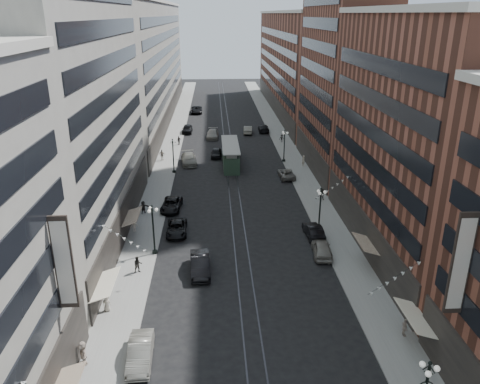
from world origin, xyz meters
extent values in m
plane|color=black|center=(0.00, 60.00, 0.00)|extent=(220.00, 220.00, 0.00)
cube|color=gray|center=(-11.00, 70.00, 0.07)|extent=(4.00, 180.00, 0.15)
cube|color=gray|center=(11.00, 70.00, 0.07)|extent=(4.00, 180.00, 0.15)
cube|color=#2D2D33|center=(-0.70, 70.00, 0.01)|extent=(0.12, 180.00, 0.02)
cube|color=#2D2D33|center=(0.70, 70.00, 0.01)|extent=(0.12, 180.00, 0.02)
cube|color=gray|center=(-17.00, 33.00, 14.00)|extent=(8.00, 36.00, 28.00)
cube|color=gray|center=(-17.00, 96.00, 13.00)|extent=(8.00, 90.00, 26.00)
cube|color=brown|center=(17.00, 28.00, 12.00)|extent=(8.00, 30.00, 24.00)
cube|color=brown|center=(17.00, 56.00, 21.00)|extent=(8.00, 26.00, 42.00)
cube|color=brown|center=(17.00, 105.00, 12.00)|extent=(8.00, 72.00, 24.00)
cylinder|color=black|center=(-9.20, 28.00, 0.30)|extent=(0.56, 0.56, 0.30)
cylinder|color=black|center=(-9.20, 28.00, 2.75)|extent=(0.18, 0.18, 5.20)
sphere|color=black|center=(-9.20, 28.00, 5.55)|extent=(0.24, 0.24, 0.24)
sphere|color=white|center=(-8.75, 28.00, 5.15)|extent=(0.36, 0.36, 0.36)
sphere|color=white|center=(-9.42, 28.39, 5.15)|extent=(0.36, 0.36, 0.36)
sphere|color=white|center=(-9.42, 27.61, 5.15)|extent=(0.36, 0.36, 0.36)
cylinder|color=black|center=(-9.20, 55.00, 0.30)|extent=(0.56, 0.56, 0.30)
cylinder|color=black|center=(-9.20, 55.00, 2.75)|extent=(0.18, 0.18, 5.20)
sphere|color=black|center=(-9.20, 55.00, 5.55)|extent=(0.24, 0.24, 0.24)
sphere|color=white|center=(-8.75, 55.00, 5.15)|extent=(0.36, 0.36, 0.36)
sphere|color=white|center=(-9.42, 55.39, 5.15)|extent=(0.36, 0.36, 0.36)
sphere|color=white|center=(-9.42, 54.61, 5.15)|extent=(0.36, 0.36, 0.36)
sphere|color=black|center=(9.20, 4.00, 5.55)|extent=(0.24, 0.24, 0.24)
sphere|color=white|center=(9.65, 4.00, 5.15)|extent=(0.36, 0.36, 0.36)
sphere|color=white|center=(8.97, 4.39, 5.15)|extent=(0.36, 0.36, 0.36)
sphere|color=white|center=(8.97, 3.61, 5.15)|extent=(0.36, 0.36, 0.36)
cylinder|color=black|center=(9.20, 32.00, 0.30)|extent=(0.56, 0.56, 0.30)
cylinder|color=black|center=(9.20, 32.00, 2.75)|extent=(0.18, 0.18, 5.20)
sphere|color=black|center=(9.20, 32.00, 5.55)|extent=(0.24, 0.24, 0.24)
sphere|color=white|center=(9.65, 32.00, 5.15)|extent=(0.36, 0.36, 0.36)
sphere|color=white|center=(8.97, 32.39, 5.15)|extent=(0.36, 0.36, 0.36)
sphere|color=white|center=(8.97, 31.61, 5.15)|extent=(0.36, 0.36, 0.36)
cylinder|color=black|center=(9.20, 60.00, 0.30)|extent=(0.56, 0.56, 0.30)
cylinder|color=black|center=(9.20, 60.00, 2.75)|extent=(0.18, 0.18, 5.20)
sphere|color=black|center=(9.20, 60.00, 5.55)|extent=(0.24, 0.24, 0.24)
sphere|color=white|center=(9.65, 60.00, 5.15)|extent=(0.36, 0.36, 0.36)
sphere|color=white|center=(8.97, 60.39, 5.15)|extent=(0.36, 0.36, 0.36)
sphere|color=white|center=(8.97, 59.61, 5.15)|extent=(0.36, 0.36, 0.36)
cube|color=#273D2C|center=(0.00, 59.44, 1.34)|extent=(2.58, 12.36, 2.68)
cube|color=gray|center=(0.00, 59.44, 2.99)|extent=(1.65, 11.33, 0.62)
cube|color=gray|center=(0.00, 59.44, 3.40)|extent=(2.78, 12.57, 0.15)
cylinder|color=black|center=(0.00, 54.80, 0.36)|extent=(2.37, 0.72, 0.72)
cylinder|color=black|center=(0.00, 64.08, 0.36)|extent=(2.37, 0.72, 0.72)
imported|color=gray|center=(-8.40, 11.56, 0.79)|extent=(1.87, 4.88, 1.59)
imported|color=black|center=(-7.22, 32.90, 0.69)|extent=(2.44, 5.05, 1.38)
imported|color=gray|center=(8.40, 26.77, 0.80)|extent=(2.31, 4.83, 1.59)
imported|color=black|center=(-4.31, 24.02, 0.88)|extent=(2.13, 5.41, 1.75)
imported|color=beige|center=(-12.10, 17.85, 0.90)|extent=(0.78, 0.50, 1.50)
imported|color=black|center=(-10.37, 24.09, 1.01)|extent=(0.95, 0.73, 1.73)
imported|color=#AE9E90|center=(11.95, 13.19, 0.91)|extent=(0.44, 0.90, 1.52)
imported|color=black|center=(-8.40, 40.06, 0.72)|extent=(2.78, 5.34, 1.44)
imported|color=slate|center=(-7.04, 59.86, 0.87)|extent=(3.12, 6.25, 1.74)
imported|color=black|center=(-8.40, 82.09, 0.87)|extent=(2.24, 5.19, 1.74)
imported|color=black|center=(8.40, 31.05, 0.78)|extent=(1.91, 4.81, 1.56)
imported|color=slate|center=(8.40, 51.75, 0.68)|extent=(2.43, 4.97, 1.36)
imported|color=black|center=(8.00, 82.25, 0.77)|extent=(2.27, 5.35, 1.54)
imported|color=black|center=(-2.38, 63.63, 0.75)|extent=(2.09, 4.54, 1.51)
imported|color=slate|center=(4.50, 80.75, 0.81)|extent=(2.13, 5.06, 1.62)
imported|color=black|center=(-11.83, 38.76, 0.97)|extent=(1.57, 1.03, 1.64)
imported|color=gray|center=(-11.72, 61.76, 1.11)|extent=(1.21, 0.78, 1.91)
imported|color=black|center=(11.83, 42.20, 0.93)|extent=(0.86, 0.70, 1.55)
imported|color=beige|center=(12.00, 57.11, 1.08)|extent=(0.81, 0.74, 1.85)
imported|color=black|center=(10.61, 72.65, 0.92)|extent=(1.01, 0.43, 1.55)
imported|color=black|center=(-7.08, 103.27, 0.85)|extent=(2.83, 6.11, 1.69)
imported|color=slate|center=(-3.00, 77.34, 0.83)|extent=(2.63, 5.86, 1.67)
imported|color=beige|center=(-12.17, 33.48, 0.92)|extent=(1.08, 0.77, 1.55)
imported|color=#C2B2A1|center=(-12.44, 11.43, 1.08)|extent=(1.40, 1.69, 1.86)
imported|color=black|center=(-9.50, 71.96, 0.99)|extent=(1.00, 1.02, 1.67)
camera|label=1|loc=(-2.68, -16.44, 23.93)|focal=35.00mm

